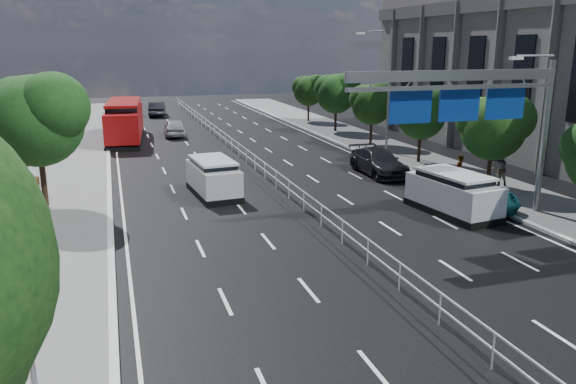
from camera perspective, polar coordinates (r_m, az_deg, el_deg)
name	(u,v)px	position (r m, az deg, el deg)	size (l,w,h in m)	color
ground	(472,353)	(16.12, 18.18, -15.28)	(160.00, 160.00, 0.00)	black
median_fence	(258,165)	(35.48, -3.11, 2.76)	(0.05, 85.00, 1.02)	silver
overhead_gantry	(476,98)	(26.25, 18.56, 9.04)	(10.24, 0.38, 7.45)	gray
streetlight_far	(385,83)	(41.84, 9.86, 10.87)	(2.78, 2.40, 9.00)	gray
near_tree_back	(37,115)	(29.48, -24.10, 7.12)	(4.84, 4.51, 6.69)	black
far_tree_d	(494,124)	(32.67, 20.22, 6.48)	(3.85, 3.59, 5.34)	black
far_tree_e	(422,112)	(38.84, 13.47, 7.95)	(3.63, 3.38, 5.13)	black
far_tree_f	(373,102)	(45.41, 8.59, 9.03)	(3.52, 3.28, 5.02)	black
far_tree_g	(337,91)	(52.21, 4.97, 10.15)	(3.96, 3.69, 5.45)	black
far_tree_h	(309,89)	(59.21, 2.15, 10.41)	(3.41, 3.18, 4.91)	black
white_minivan	(213,178)	(30.31, -7.60, 1.47)	(2.38, 4.76, 2.00)	black
red_bus	(125,120)	(49.61, -16.24, 7.05)	(3.61, 11.37, 3.34)	black
near_car_silver	(175,128)	(51.08, -11.46, 6.43)	(1.79, 4.45, 1.52)	#989C9F
near_car_dark	(157,109)	(66.34, -13.15, 8.22)	(1.68, 4.82, 1.59)	black
silver_minivan	(453,194)	(27.87, 16.41, -0.15)	(2.68, 5.11, 2.03)	black
parked_car_teal	(471,191)	(29.52, 18.07, 0.07)	(2.54, 5.50, 1.53)	#1B797D
parked_car_dark	(379,162)	(35.54, 9.18, 3.03)	(2.18, 5.37, 1.56)	black
pedestrian_a	(459,172)	(32.57, 16.95, 2.00)	(0.66, 0.43, 1.82)	gray
pedestrian_b	(500,169)	(33.77, 20.71, 2.18)	(0.92, 0.71, 1.89)	gray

